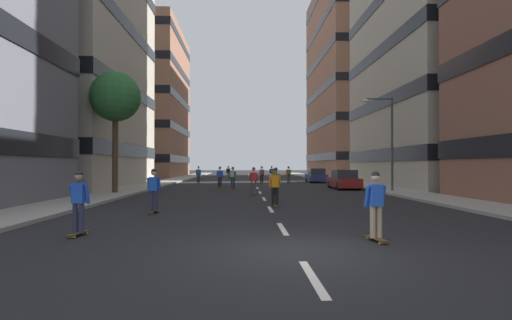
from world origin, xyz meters
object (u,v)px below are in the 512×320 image
at_px(skater_2, 289,174).
at_px(skater_9, 228,172).
at_px(parked_car_near, 316,176).
at_px(skater_8, 272,172).
at_px(skater_3, 79,200).
at_px(skater_6, 154,189).
at_px(skater_1, 262,173).
at_px(skater_12, 254,179).
at_px(parked_car_mid, 344,180).
at_px(skater_11, 376,203).
at_px(streetlamp_right, 387,133).
at_px(skater_0, 276,180).
at_px(skater_5, 275,185).
at_px(skater_7, 198,173).
at_px(street_tree_near, 115,98).
at_px(skater_10, 220,176).
at_px(skater_4, 233,176).

height_order(skater_2, skater_9, same).
relative_size(parked_car_near, skater_9, 2.47).
bearing_deg(skater_9, skater_8, -27.71).
distance_m(skater_3, skater_6, 4.88).
xyz_separation_m(skater_1, skater_3, (-6.48, -29.28, -0.03)).
bearing_deg(skater_1, skater_9, 111.17).
relative_size(skater_6, skater_12, 1.00).
relative_size(parked_car_mid, skater_2, 2.47).
xyz_separation_m(skater_1, skater_11, (1.38, -30.31, -0.03)).
xyz_separation_m(streetlamp_right, skater_12, (-9.36, -1.65, -3.15)).
bearing_deg(skater_0, parked_car_near, 72.13).
bearing_deg(skater_3, skater_1, 77.53).
bearing_deg(skater_3, skater_2, 71.89).
distance_m(skater_5, skater_12, 7.05).
bearing_deg(skater_11, streetlamp_right, 68.18).
distance_m(streetlamp_right, skater_3, 21.63).
bearing_deg(skater_9, skater_7, -105.29).
bearing_deg(skater_8, skater_12, -97.33).
bearing_deg(street_tree_near, skater_9, 75.41).
xyz_separation_m(parked_car_mid, skater_10, (-10.01, 2.31, 0.29)).
bearing_deg(skater_6, skater_10, 84.61).
relative_size(parked_car_near, skater_0, 2.47).
bearing_deg(parked_car_mid, street_tree_near, -162.92).
height_order(streetlamp_right, skater_8, streetlamp_right).
relative_size(street_tree_near, skater_4, 4.42).
bearing_deg(skater_2, skater_12, -105.86).
relative_size(streetlamp_right, skater_8, 3.65).
relative_size(streetlamp_right, skater_10, 3.65).
xyz_separation_m(streetlamp_right, skater_4, (-10.85, 3.47, -3.12)).
height_order(skater_8, skater_12, same).
xyz_separation_m(skater_4, skater_5, (2.26, -12.13, -0.03)).
bearing_deg(skater_4, skater_1, 74.68).
height_order(skater_3, skater_8, same).
distance_m(street_tree_near, skater_9, 26.10).
bearing_deg(skater_10, skater_8, 69.13).
bearing_deg(skater_11, skater_8, 89.67).
height_order(skater_2, skater_3, same).
bearing_deg(skater_1, skater_2, -26.58).
bearing_deg(skater_7, skater_4, -69.30).
bearing_deg(skater_11, skater_0, 95.94).
bearing_deg(skater_11, skater_10, 103.05).
relative_size(parked_car_near, skater_3, 2.47).
bearing_deg(street_tree_near, skater_1, 54.97).
relative_size(skater_2, skater_11, 1.00).
xyz_separation_m(street_tree_near, skater_1, (10.31, 14.71, -5.30)).
bearing_deg(skater_10, skater_2, 42.43).
bearing_deg(skater_3, skater_12, 69.72).
bearing_deg(skater_3, skater_6, 79.10).
xyz_separation_m(skater_5, skater_7, (-6.10, 22.28, 0.03)).
height_order(street_tree_near, skater_12, street_tree_near).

